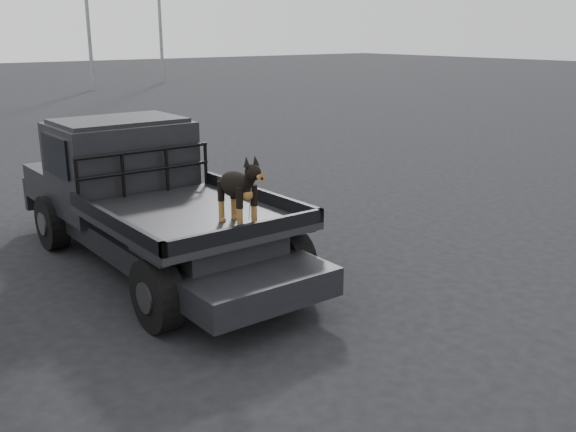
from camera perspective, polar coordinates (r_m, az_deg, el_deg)
ground at (r=6.84m, az=-6.61°, el=-9.29°), size 120.00×120.00×0.00m
flatbed_ute at (r=8.35m, az=-11.66°, el=-1.36°), size 2.00×5.40×0.92m
ute_cab at (r=8.99m, az=-14.68°, el=5.60°), size 1.72×1.30×0.88m
headache_rack at (r=8.34m, az=-12.56°, el=3.80°), size 1.80×0.08×0.55m
dog at (r=6.84m, az=-4.54°, el=2.26°), size 0.32×0.60×0.74m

